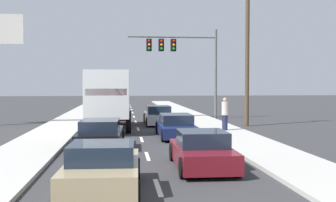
% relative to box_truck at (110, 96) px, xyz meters
% --- Properties ---
extents(ground_plane, '(140.00, 140.00, 0.00)m').
position_rel_box_truck_xyz_m(ground_plane, '(1.75, 4.32, -2.06)').
color(ground_plane, '#333335').
extents(sidewalk_right, '(2.68, 80.00, 0.14)m').
position_rel_box_truck_xyz_m(sidewalk_right, '(6.64, -0.68, -1.99)').
color(sidewalk_right, '#B2AFA8').
rests_on(sidewalk_right, ground_plane).
extents(sidewalk_left, '(2.68, 80.00, 0.14)m').
position_rel_box_truck_xyz_m(sidewalk_left, '(-3.14, -0.68, -1.99)').
color(sidewalk_left, '#B2AFA8').
rests_on(sidewalk_left, ground_plane).
extents(lane_markings, '(0.14, 57.00, 0.01)m').
position_rel_box_truck_xyz_m(lane_markings, '(1.75, 2.61, -2.06)').
color(lane_markings, silver).
rests_on(lane_markings, ground_plane).
extents(box_truck, '(2.73, 8.30, 3.59)m').
position_rel_box_truck_xyz_m(box_truck, '(0.00, 0.00, 0.00)').
color(box_truck, white).
rests_on(box_truck, ground_plane).
extents(car_black, '(2.05, 4.45, 1.30)m').
position_rel_box_truck_xyz_m(car_black, '(-0.16, -7.83, -1.46)').
color(car_black, black).
rests_on(car_black, ground_plane).
extents(car_tan, '(2.08, 4.10, 1.32)m').
position_rel_box_truck_xyz_m(car_tan, '(0.27, -15.31, -1.47)').
color(car_tan, tan).
rests_on(car_tan, ground_plane).
extents(car_silver, '(1.89, 4.46, 1.32)m').
position_rel_box_truck_xyz_m(car_silver, '(3.26, 2.88, -1.47)').
color(car_silver, '#B7BABF').
rests_on(car_silver, ground_plane).
extents(car_navy, '(1.90, 4.62, 1.23)m').
position_rel_box_truck_xyz_m(car_navy, '(3.62, -4.15, -1.50)').
color(car_navy, '#141E4C').
rests_on(car_navy, ground_plane).
extents(car_maroon, '(1.92, 4.07, 1.26)m').
position_rel_box_truck_xyz_m(car_maroon, '(3.44, -12.43, -1.49)').
color(car_maroon, maroon).
rests_on(car_maroon, ground_plane).
extents(traffic_signal_mast, '(7.17, 0.69, 7.20)m').
position_rel_box_truck_xyz_m(traffic_signal_mast, '(5.08, 7.09, 3.34)').
color(traffic_signal_mast, '#595B56').
rests_on(traffic_signal_mast, ground_plane).
extents(utility_pole_mid, '(1.80, 0.28, 9.80)m').
position_rel_box_truck_xyz_m(utility_pole_mid, '(9.06, 1.13, 2.98)').
color(utility_pole_mid, brown).
rests_on(utility_pole_mid, ground_plane).
extents(pedestrian_near_corner, '(0.38, 0.38, 1.89)m').
position_rel_box_truck_xyz_m(pedestrian_near_corner, '(6.71, -2.35, -0.97)').
color(pedestrian_near_corner, '#1E233F').
rests_on(pedestrian_near_corner, sidewalk_right).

